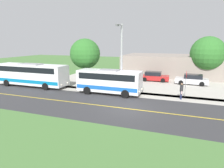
% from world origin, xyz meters
% --- Properties ---
extents(ground_plane, '(120.00, 120.00, 0.00)m').
position_xyz_m(ground_plane, '(0.00, 0.00, 0.00)').
color(ground_plane, '#477238').
extents(road_surface, '(8.00, 100.00, 0.01)m').
position_xyz_m(road_surface, '(0.00, 0.00, 0.00)').
color(road_surface, '#333335').
rests_on(road_surface, ground).
extents(sidewalk, '(2.40, 100.00, 0.01)m').
position_xyz_m(sidewalk, '(-5.20, 0.00, 0.00)').
color(sidewalk, '#B2ADA3').
rests_on(sidewalk, ground).
extents(parking_lot_surface, '(14.00, 36.00, 0.01)m').
position_xyz_m(parking_lot_surface, '(-12.40, 3.00, 0.00)').
color(parking_lot_surface, '#B2ADA3').
rests_on(parking_lot_surface, ground).
extents(road_centre_line, '(0.16, 100.00, 0.00)m').
position_xyz_m(road_centre_line, '(0.00, 0.00, 0.01)').
color(road_centre_line, gold).
rests_on(road_centre_line, ground).
extents(shuttle_bus_front, '(2.64, 7.53, 2.85)m').
position_xyz_m(shuttle_bus_front, '(-4.49, -3.45, 1.57)').
color(shuttle_bus_front, white).
rests_on(shuttle_bus_front, ground).
extents(transit_bus_rear, '(2.79, 10.53, 3.11)m').
position_xyz_m(transit_bus_rear, '(-4.57, -14.87, 1.71)').
color(transit_bus_rear, white).
rests_on(transit_bus_rear, ground).
extents(pedestrian_with_bags, '(0.72, 0.34, 1.74)m').
position_xyz_m(pedestrian_with_bags, '(-4.97, 4.53, 0.94)').
color(pedestrian_with_bags, '#1E2347').
rests_on(pedestrian_with_bags, ground).
extents(stop_sign, '(0.76, 0.07, 2.88)m').
position_xyz_m(stop_sign, '(-6.10, 4.91, 1.96)').
color(stop_sign, slate).
rests_on(stop_sign, ground).
extents(street_light_pole, '(1.97, 0.24, 7.92)m').
position_xyz_m(street_light_pole, '(-4.88, -2.14, 4.37)').
color(street_light_pole, '#9E9EA3').
rests_on(street_light_pole, ground).
extents(parked_car_near, '(2.15, 4.47, 1.45)m').
position_xyz_m(parked_car_near, '(-14.10, 0.31, 0.69)').
color(parked_car_near, '#A51E1E').
rests_on(parked_car_near, ground).
extents(parked_car_far, '(2.14, 4.46, 1.45)m').
position_xyz_m(parked_car_far, '(-13.37, 5.78, 0.69)').
color(parked_car_far, silver).
rests_on(parked_car_far, ground).
extents(tree_curbside, '(4.05, 4.05, 6.42)m').
position_xyz_m(tree_curbside, '(-7.40, -8.05, 4.38)').
color(tree_curbside, '#4C3826').
rests_on(tree_curbside, ground).
extents(tree_lot_edge, '(5.23, 5.23, 6.83)m').
position_xyz_m(tree_lot_edge, '(-17.40, 7.87, 4.21)').
color(tree_lot_edge, '#4C3826').
rests_on(tree_lot_edge, ground).
extents(commercial_building, '(10.00, 19.88, 3.60)m').
position_xyz_m(commercial_building, '(-21.40, 3.86, 1.80)').
color(commercial_building, gray).
rests_on(commercial_building, ground).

